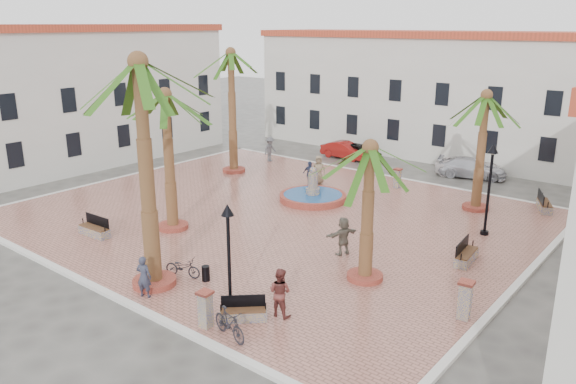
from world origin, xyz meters
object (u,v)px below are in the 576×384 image
fountain (313,196)px  pedestrian_east (343,236)px  bicycle_b (229,324)px  bench_s (95,230)px  lamppost_e (491,174)px  palm_sw (166,111)px  palm_e (370,166)px  pedestrian_north (270,149)px  cyclist_b (280,292)px  car_red (345,150)px  palm_s (140,89)px  pedestrian_fountain_b (310,174)px  palm_nw (231,66)px  car_silver (472,168)px  bench_se (243,314)px  car_white (470,167)px  pedestrian_fountain_a (319,170)px  car_black (359,151)px  bollard_se (205,309)px  bench_e (466,256)px  bollard_e (465,299)px  bench_ne (544,205)px  bollard_n (397,178)px  bicycle_a (183,267)px  palm_ne (485,109)px  lamppost_s (228,241)px  cyclist_a (144,277)px

fountain → pedestrian_east: size_ratio=2.22×
bicycle_b → fountain: bearing=39.0°
bench_s → lamppost_e: lamppost_e is taller
palm_sw → palm_e: 10.72m
pedestrian_north → bicycle_b: bearing=-142.3°
cyclist_b → car_red: size_ratio=0.46×
palm_s → pedestrian_fountain_b: palm_s is taller
palm_nw → car_silver: palm_nw is taller
pedestrian_fountain_b → bench_se: bearing=-60.9°
car_white → car_silver: bearing=-152.9°
bicycle_b → pedestrian_fountain_a: 18.88m
car_black → bench_se: bearing=-152.4°
bicycle_b → palm_nw: bearing=56.6°
pedestrian_fountain_a → bench_se: bearing=-99.5°
bench_se → bollard_se: bearing=-164.1°
bench_e → bollard_e: size_ratio=1.33×
bench_e → car_silver: 15.26m
cyclist_b → pedestrian_fountain_a: 17.12m
bench_ne → bollard_n: (-8.44, -1.16, 0.36)m
bench_se → car_red: car_red is taller
palm_nw → bollard_e: bearing=-25.1°
pedestrian_north → car_silver: (13.29, 5.53, -0.42)m
palm_nw → car_silver: size_ratio=1.88×
bicycle_a → cyclist_b: 5.11m
pedestrian_east → car_black: pedestrian_east is taller
bench_s → car_red: bearing=86.9°
fountain → bicycle_a: 11.79m
palm_e → pedestrian_fountain_b: (-9.72, 9.27, -3.87)m
car_white → bicycle_b: bearing=166.9°
car_white → bench_ne: bearing=-146.4°
palm_ne → bench_ne: size_ratio=3.35×
bench_ne → lamppost_e: (-1.20, -5.74, 2.78)m
palm_ne → bench_ne: bearing=35.9°
palm_e → cyclist_b: palm_e is taller
lamppost_e → pedestrian_north: (-18.06, 4.96, -2.15)m
lamppost_s → car_red: size_ratio=1.05×
cyclist_b → bench_ne: bearing=-109.1°
bollard_se → pedestrian_fountain_b: 17.56m
bench_se → bicycle_b: bearing=-111.8°
palm_s → cyclist_a: (0.55, -0.87, -6.85)m
bench_e → bench_ne: (0.60, 9.54, 0.01)m
pedestrian_fountain_a → car_white: (6.60, 8.53, -0.44)m
palm_ne → pedestrian_east: (-2.21, -9.98, -4.67)m
palm_e → bollard_e: bearing=-7.5°
palm_nw → bench_ne: size_ratio=4.26×
pedestrian_east → car_red: pedestrian_east is taller
palm_e → pedestrian_east: size_ratio=3.30×
palm_ne → car_red: (-12.74, 6.27, -5.05)m
palm_nw → bench_se: size_ratio=5.50×
bicycle_a → car_white: bearing=-24.8°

